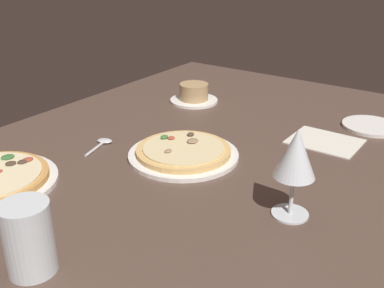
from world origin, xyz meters
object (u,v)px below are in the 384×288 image
(wine_glass_far, at_px, (296,156))
(spoon, at_px, (102,143))
(water_glass, at_px, (29,243))
(pizza_main, at_px, (183,152))
(ramekin_on_saucer, at_px, (194,94))
(side_plate, at_px, (371,126))
(paper_menu, at_px, (325,141))

(wine_glass_far, distance_m, spoon, 0.53)
(water_glass, bearing_deg, pizza_main, 5.90)
(ramekin_on_saucer, height_order, side_plate, ramekin_on_saucer)
(pizza_main, xyz_separation_m, paper_menu, (0.28, -0.25, -0.01))
(water_glass, relative_size, paper_menu, 0.69)
(pizza_main, bearing_deg, spoon, 105.87)
(wine_glass_far, bearing_deg, water_glass, 144.85)
(pizza_main, distance_m, paper_menu, 0.37)
(side_plate, height_order, paper_menu, side_plate)
(spoon, bearing_deg, ramekin_on_saucer, 0.34)
(ramekin_on_saucer, relative_size, water_glass, 1.29)
(water_glass, bearing_deg, side_plate, -16.30)
(ramekin_on_saucer, bearing_deg, wine_glass_far, -130.08)
(side_plate, bearing_deg, pizza_main, 144.90)
(ramekin_on_saucer, xyz_separation_m, side_plate, (0.10, -0.53, -0.02))
(ramekin_on_saucer, bearing_deg, water_glass, -162.26)
(water_glass, height_order, paper_menu, water_glass)
(pizza_main, distance_m, spoon, 0.22)
(ramekin_on_saucer, height_order, wine_glass_far, wine_glass_far)
(ramekin_on_saucer, relative_size, side_plate, 0.99)
(water_glass, bearing_deg, ramekin_on_saucer, 17.74)
(wine_glass_far, relative_size, paper_menu, 1.01)
(spoon, bearing_deg, paper_menu, -53.43)
(water_glass, distance_m, side_plate, 0.95)
(pizza_main, bearing_deg, wine_glass_far, -106.11)
(pizza_main, distance_m, side_plate, 0.55)
(side_plate, xyz_separation_m, paper_menu, (-0.17, 0.07, -0.00))
(paper_menu, xyz_separation_m, spoon, (-0.34, 0.45, 0.00))
(water_glass, bearing_deg, paper_menu, -14.91)
(wine_glass_far, height_order, paper_menu, wine_glass_far)
(water_glass, xyz_separation_m, paper_menu, (0.74, -0.20, -0.05))
(water_glass, distance_m, spoon, 0.48)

